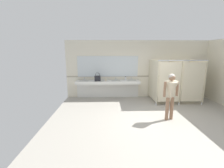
{
  "coord_description": "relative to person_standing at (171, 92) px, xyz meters",
  "views": [
    {
      "loc": [
        -1.63,
        -4.82,
        2.25
      ],
      "look_at": [
        -1.45,
        0.52,
        1.13
      ],
      "focal_mm": 24.63,
      "sensor_mm": 36.0,
      "label": 1
    }
  ],
  "objects": [
    {
      "name": "paper_cup",
      "position": [
        -2.15,
        2.4,
        -0.04
      ],
      "size": [
        0.07,
        0.07,
        0.09
      ],
      "primitive_type": "cylinder",
      "color": "beige",
      "rests_on": "vanity_counter"
    },
    {
      "name": "vanity_counter",
      "position": [
        -2.04,
        2.55,
        -0.32
      ],
      "size": [
        3.06,
        0.56,
        1.01
      ],
      "color": "silver",
      "rests_on": "ground_plane"
    },
    {
      "name": "handbag",
      "position": [
        -2.53,
        2.32,
        0.06
      ],
      "size": [
        0.28,
        0.11,
        0.4
      ],
      "color": "black",
      "rests_on": "vanity_counter"
    },
    {
      "name": "wall_back",
      "position": [
        -0.46,
        2.82,
        0.42
      ],
      "size": [
        7.25,
        0.12,
        2.79
      ],
      "primitive_type": "cube",
      "color": "beige",
      "rests_on": "ground_plane"
    },
    {
      "name": "mirror_panel",
      "position": [
        -2.04,
        2.75,
        0.57
      ],
      "size": [
        2.96,
        0.02,
        1.0
      ],
      "primitive_type": "cube",
      "color": "silver",
      "rests_on": "wall_back"
    },
    {
      "name": "person_standing",
      "position": [
        0.0,
        0.0,
        0.0
      ],
      "size": [
        0.54,
        0.49,
        1.56
      ],
      "color": "#8C664C",
      "rests_on": "ground_plane"
    },
    {
      "name": "bathroom_stalls",
      "position": [
        1.01,
        1.85,
        0.03
      ],
      "size": [
        2.06,
        1.39,
        1.93
      ],
      "color": "beige",
      "rests_on": "ground_plane"
    },
    {
      "name": "wall_back_tile_band",
      "position": [
        -0.46,
        2.76,
        0.07
      ],
      "size": [
        7.25,
        0.01,
        0.06
      ],
      "primitive_type": "cube",
      "color": "#9E937F",
      "rests_on": "wall_back"
    },
    {
      "name": "ground_plane",
      "position": [
        -0.46,
        0.03,
        -1.03
      ],
      "size": [
        7.25,
        6.07,
        0.1
      ],
      "primitive_type": "cube",
      "color": "#9E998E"
    },
    {
      "name": "soap_dispenser",
      "position": [
        -1.17,
        2.63,
        -0.01
      ],
      "size": [
        0.07,
        0.07,
        0.18
      ],
      "color": "white",
      "rests_on": "vanity_counter"
    }
  ]
}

